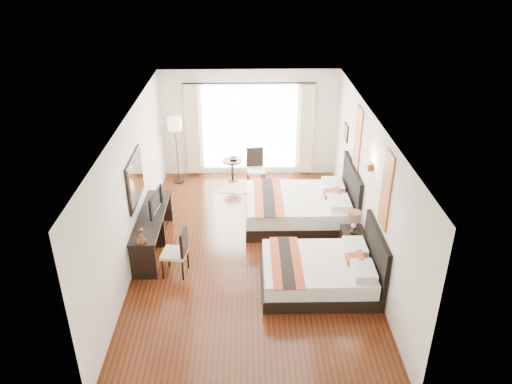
{
  "coord_description": "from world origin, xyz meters",
  "views": [
    {
      "loc": [
        -0.06,
        -8.45,
        5.69
      ],
      "look_at": [
        0.11,
        0.49,
        1.1
      ],
      "focal_mm": 35.0,
      "sensor_mm": 36.0,
      "label": 1
    }
  ],
  "objects_px": {
    "console_desk": "(153,231)",
    "fruit_bowl": "(233,158)",
    "vase": "(353,232)",
    "desk_chair": "(176,260)",
    "nightstand": "(352,242)",
    "bed_near": "(322,272)",
    "side_table": "(233,170)",
    "bed_far": "(302,207)",
    "television": "(152,202)",
    "window_chair": "(256,175)",
    "floor_lamp": "(175,128)",
    "table_lamp": "(354,218)"
  },
  "relations": [
    {
      "from": "floor_lamp",
      "to": "window_chair",
      "type": "relative_size",
      "value": 1.77
    },
    {
      "from": "floor_lamp",
      "to": "fruit_bowl",
      "type": "relative_size",
      "value": 8.03
    },
    {
      "from": "floor_lamp",
      "to": "television",
      "type": "bearing_deg",
      "value": -92.49
    },
    {
      "from": "nightstand",
      "to": "vase",
      "type": "height_order",
      "value": "vase"
    },
    {
      "from": "bed_near",
      "to": "floor_lamp",
      "type": "distance_m",
      "value": 5.51
    },
    {
      "from": "bed_far",
      "to": "window_chair",
      "type": "height_order",
      "value": "bed_far"
    },
    {
      "from": "fruit_bowl",
      "to": "window_chair",
      "type": "xyz_separation_m",
      "value": [
        0.57,
        -0.36,
        -0.31
      ]
    },
    {
      "from": "nightstand",
      "to": "desk_chair",
      "type": "bearing_deg",
      "value": -170.26
    },
    {
      "from": "vase",
      "to": "side_table",
      "type": "distance_m",
      "value": 4.29
    },
    {
      "from": "floor_lamp",
      "to": "fruit_bowl",
      "type": "distance_m",
      "value": 1.66
    },
    {
      "from": "television",
      "to": "side_table",
      "type": "relative_size",
      "value": 1.32
    },
    {
      "from": "window_chair",
      "to": "table_lamp",
      "type": "bearing_deg",
      "value": 25.54
    },
    {
      "from": "bed_far",
      "to": "nightstand",
      "type": "bearing_deg",
      "value": -56.2
    },
    {
      "from": "desk_chair",
      "to": "window_chair",
      "type": "bearing_deg",
      "value": -104.41
    },
    {
      "from": "bed_near",
      "to": "nightstand",
      "type": "distance_m",
      "value": 1.26
    },
    {
      "from": "nightstand",
      "to": "table_lamp",
      "type": "xyz_separation_m",
      "value": [
        0.01,
        0.08,
        0.52
      ]
    },
    {
      "from": "television",
      "to": "window_chair",
      "type": "height_order",
      "value": "television"
    },
    {
      "from": "console_desk",
      "to": "fruit_bowl",
      "type": "xyz_separation_m",
      "value": [
        1.57,
        3.14,
        0.23
      ]
    },
    {
      "from": "bed_near",
      "to": "nightstand",
      "type": "bearing_deg",
      "value": 53.94
    },
    {
      "from": "desk_chair",
      "to": "side_table",
      "type": "distance_m",
      "value": 4.12
    },
    {
      "from": "nightstand",
      "to": "desk_chair",
      "type": "relative_size",
      "value": 0.57
    },
    {
      "from": "bed_far",
      "to": "desk_chair",
      "type": "relative_size",
      "value": 2.43
    },
    {
      "from": "side_table",
      "to": "floor_lamp",
      "type": "bearing_deg",
      "value": -178.2
    },
    {
      "from": "bed_far",
      "to": "television",
      "type": "distance_m",
      "value": 3.28
    },
    {
      "from": "side_table",
      "to": "fruit_bowl",
      "type": "height_order",
      "value": "fruit_bowl"
    },
    {
      "from": "console_desk",
      "to": "side_table",
      "type": "relative_size",
      "value": 3.76
    },
    {
      "from": "table_lamp",
      "to": "window_chair",
      "type": "relative_size",
      "value": 0.43
    },
    {
      "from": "vase",
      "to": "fruit_bowl",
      "type": "bearing_deg",
      "value": 124.08
    },
    {
      "from": "nightstand",
      "to": "console_desk",
      "type": "relative_size",
      "value": 0.25
    },
    {
      "from": "table_lamp",
      "to": "vase",
      "type": "relative_size",
      "value": 3.18
    },
    {
      "from": "bed_near",
      "to": "bed_far",
      "type": "xyz_separation_m",
      "value": [
        -0.14,
        2.33,
        0.04
      ]
    },
    {
      "from": "bed_near",
      "to": "desk_chair",
      "type": "xyz_separation_m",
      "value": [
        -2.68,
        0.43,
        -0.01
      ]
    },
    {
      "from": "side_table",
      "to": "fruit_bowl",
      "type": "distance_m",
      "value": 0.32
    },
    {
      "from": "floor_lamp",
      "to": "side_table",
      "type": "height_order",
      "value": "floor_lamp"
    },
    {
      "from": "bed_far",
      "to": "television",
      "type": "xyz_separation_m",
      "value": [
        -3.1,
        -0.85,
        0.63
      ]
    },
    {
      "from": "bed_far",
      "to": "side_table",
      "type": "distance_m",
      "value": 2.63
    },
    {
      "from": "bed_near",
      "to": "fruit_bowl",
      "type": "xyz_separation_m",
      "value": [
        -1.7,
        4.47,
        0.31
      ]
    },
    {
      "from": "vase",
      "to": "bed_far",
      "type": "bearing_deg",
      "value": 120.88
    },
    {
      "from": "floor_lamp",
      "to": "window_chair",
      "type": "height_order",
      "value": "floor_lamp"
    },
    {
      "from": "fruit_bowl",
      "to": "table_lamp",
      "type": "bearing_deg",
      "value": -54.05
    },
    {
      "from": "bed_near",
      "to": "television",
      "type": "distance_m",
      "value": 3.63
    },
    {
      "from": "bed_near",
      "to": "side_table",
      "type": "bearing_deg",
      "value": 111.26
    },
    {
      "from": "bed_near",
      "to": "television",
      "type": "relative_size",
      "value": 2.67
    },
    {
      "from": "nightstand",
      "to": "window_chair",
      "type": "xyz_separation_m",
      "value": [
        -1.87,
        3.09,
        0.04
      ]
    },
    {
      "from": "fruit_bowl",
      "to": "window_chair",
      "type": "bearing_deg",
      "value": -32.3
    },
    {
      "from": "bed_far",
      "to": "floor_lamp",
      "type": "height_order",
      "value": "floor_lamp"
    },
    {
      "from": "vase",
      "to": "desk_chair",
      "type": "bearing_deg",
      "value": -171.81
    },
    {
      "from": "table_lamp",
      "to": "side_table",
      "type": "relative_size",
      "value": 0.71
    },
    {
      "from": "vase",
      "to": "television",
      "type": "bearing_deg",
      "value": 171.82
    },
    {
      "from": "floor_lamp",
      "to": "side_table",
      "type": "relative_size",
      "value": 2.98
    }
  ]
}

